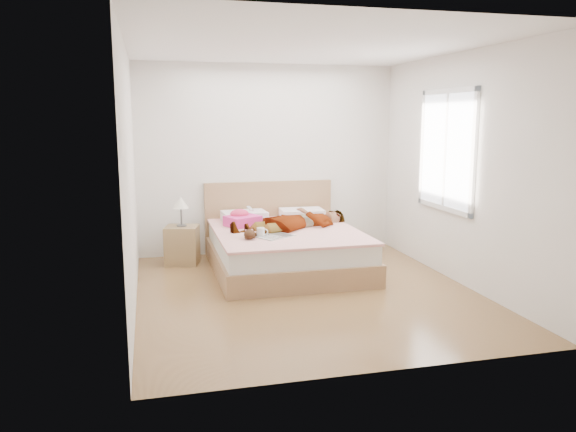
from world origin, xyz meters
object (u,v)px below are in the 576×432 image
object	(u,v)px
woman	(295,218)
plush_toy	(250,234)
coffee_mug	(261,232)
nightstand	(182,242)
bed	(284,247)
magazine	(276,236)
towel	(242,219)
phone	(250,208)

from	to	relation	value
woman	plush_toy	bearing A→B (deg)	-74.27
coffee_mug	nightstand	xyz separation A→B (m)	(-0.86, 0.93, -0.27)
bed	magazine	size ratio (longest dim) A/B	4.29
woman	bed	xyz separation A→B (m)	(-0.14, -0.04, -0.35)
bed	magazine	distance (m)	0.57
nightstand	magazine	bearing A→B (deg)	-43.87
magazine	towel	bearing A→B (deg)	109.53
bed	nightstand	xyz separation A→B (m)	(-1.24, 0.52, 0.02)
phone	plush_toy	size ratio (longest dim) A/B	0.49
woman	plush_toy	world-z (taller)	woman
phone	plush_toy	distance (m)	0.98
towel	plush_toy	size ratio (longest dim) A/B	2.36
plush_toy	nightstand	xyz separation A→B (m)	(-0.71, 1.03, -0.28)
towel	magazine	distance (m)	0.82
bed	coffee_mug	world-z (taller)	bed
towel	phone	bearing A→B (deg)	46.27
bed	plush_toy	world-z (taller)	bed
towel	nightstand	xyz separation A→B (m)	(-0.75, 0.22, -0.30)
magazine	woman	bearing A→B (deg)	54.76
bed	towel	distance (m)	0.66
woman	magazine	world-z (taller)	woman
woman	towel	distance (m)	0.68
plush_toy	nightstand	world-z (taller)	nightstand
phone	woman	bearing A→B (deg)	-62.21
bed	coffee_mug	distance (m)	0.63
coffee_mug	phone	bearing A→B (deg)	88.42
bed	plush_toy	xyz separation A→B (m)	(-0.53, -0.51, 0.29)
phone	nightstand	world-z (taller)	nightstand
nightstand	woman	bearing A→B (deg)	-19.15
phone	towel	size ratio (longest dim) A/B	0.21
phone	magazine	distance (m)	0.94
magazine	plush_toy	xyz separation A→B (m)	(-0.32, -0.05, 0.05)
plush_toy	woman	bearing A→B (deg)	39.29
plush_toy	nightstand	distance (m)	1.28
coffee_mug	nightstand	size ratio (longest dim) A/B	0.16
towel	magazine	xyz separation A→B (m)	(0.27, -0.77, -0.08)
towel	plush_toy	world-z (taller)	towel
woman	plush_toy	distance (m)	0.87
bed	coffee_mug	size ratio (longest dim) A/B	15.20
bed	towel	bearing A→B (deg)	147.95
towel	plush_toy	bearing A→B (deg)	-93.23
woman	coffee_mug	world-z (taller)	woman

